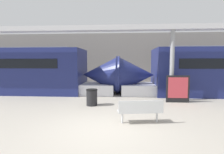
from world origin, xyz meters
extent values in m
plane|color=#A8A093|center=(0.00, 0.00, 0.00)|extent=(60.00, 60.00, 0.00)
cube|color=gray|center=(0.00, 11.74, 2.50)|extent=(56.00, 0.20, 5.00)
cone|color=navy|center=(1.52, 6.69, 1.32)|extent=(2.58, 2.63, 2.63)
cube|color=silver|center=(1.77, 6.69, 0.35)|extent=(2.32, 2.46, 0.70)
cone|color=navy|center=(-0.83, 6.69, 1.32)|extent=(2.58, 2.63, 2.63)
cube|color=silver|center=(-1.08, 6.69, 0.35)|extent=(2.32, 2.46, 0.70)
cube|color=silver|center=(1.33, 0.77, 0.41)|extent=(1.62, 0.66, 0.04)
cube|color=silver|center=(1.36, 0.58, 0.64)|extent=(1.56, 0.26, 0.41)
cylinder|color=silver|center=(0.71, 0.69, 0.20)|extent=(0.07, 0.07, 0.39)
cylinder|color=silver|center=(1.96, 0.86, 0.20)|extent=(0.07, 0.07, 0.39)
cylinder|color=black|center=(-0.84, 3.18, 0.38)|extent=(0.54, 0.54, 0.76)
cylinder|color=black|center=(-0.84, 3.18, 0.79)|extent=(0.57, 0.57, 0.06)
cube|color=black|center=(3.66, 4.15, 0.73)|extent=(1.22, 0.06, 1.47)
cube|color=#B73842|center=(3.66, 4.11, 0.81)|extent=(1.04, 0.01, 1.11)
cylinder|color=gray|center=(3.42, 4.52, 1.96)|extent=(0.24, 0.24, 3.93)
cube|color=#B7B7BC|center=(3.42, 4.52, 4.07)|extent=(28.00, 0.60, 0.28)
camera|label=1|loc=(0.77, -5.38, 2.13)|focal=28.00mm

